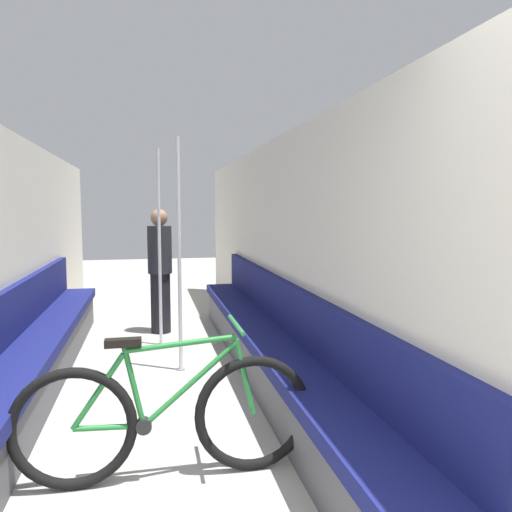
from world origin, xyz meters
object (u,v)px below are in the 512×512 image
at_px(bench_seat_row_right, 270,350).
at_px(grab_pole_near, 160,251).
at_px(bicycle, 166,418).
at_px(bench_seat_row_left, 28,364).
at_px(passenger_standing, 160,270).
at_px(grab_pole_far, 179,259).

bearing_deg(bench_seat_row_right, grab_pole_near, 121.66).
bearing_deg(bicycle, bench_seat_row_left, 124.18).
relative_size(bench_seat_row_right, passenger_standing, 3.67).
bearing_deg(grab_pole_near, bicycle, -90.78).
bearing_deg(bench_seat_row_right, bicycle, -124.18).
relative_size(grab_pole_near, grab_pole_far, 1.00).
xyz_separation_m(grab_pole_near, passenger_standing, (0.01, 0.59, -0.29)).
relative_size(bicycle, passenger_standing, 1.10).
bearing_deg(grab_pole_far, bicycle, -95.93).
relative_size(bicycle, grab_pole_near, 0.77).
relative_size(bench_seat_row_right, grab_pole_near, 2.56).
height_order(grab_pole_near, grab_pole_far, same).
height_order(bench_seat_row_right, grab_pole_far, grab_pole_far).
relative_size(bench_seat_row_left, passenger_standing, 3.67).
distance_m(bench_seat_row_left, bench_seat_row_right, 2.02).
xyz_separation_m(bench_seat_row_left, bench_seat_row_right, (2.02, 0.00, 0.00)).
bearing_deg(passenger_standing, grab_pole_near, -163.99).
distance_m(bench_seat_row_left, bicycle, 1.77).
bearing_deg(bench_seat_row_left, grab_pole_far, 23.27).
bearing_deg(bench_seat_row_left, passenger_standing, 62.09).
bearing_deg(grab_pole_near, grab_pole_far, -80.30).
relative_size(bench_seat_row_left, grab_pole_far, 2.56).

